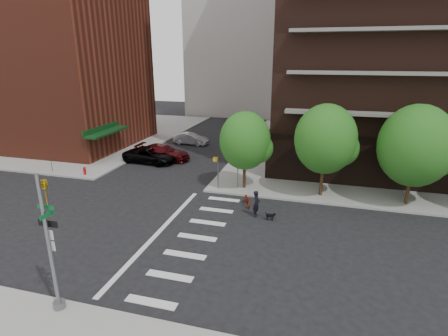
{
  "coord_description": "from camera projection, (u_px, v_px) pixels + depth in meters",
  "views": [
    {
      "loc": [
        9.54,
        -17.48,
        10.37
      ],
      "look_at": [
        3.0,
        6.0,
        2.5
      ],
      "focal_mm": 28.0,
      "sensor_mm": 36.0,
      "label": 1
    }
  ],
  "objects": [
    {
      "name": "parking_meter",
      "position": [
        51.0,
        163.0,
        32.08
      ],
      "size": [
        0.1,
        0.08,
        1.32
      ],
      "color": "black",
      "rests_on": "sidewalk_nw"
    },
    {
      "name": "sidewalk_nw",
      "position": [
        70.0,
        132.0,
        49.42
      ],
      "size": [
        31.0,
        33.0,
        0.15
      ],
      "primitive_type": "cube",
      "color": "gray",
      "rests_on": "ground"
    },
    {
      "name": "parked_car_black",
      "position": [
        150.0,
        155.0,
        35.25
      ],
      "size": [
        3.04,
        5.69,
        1.52
      ],
      "primitive_type": "imported",
      "rotation": [
        0.0,
        0.0,
        1.47
      ],
      "color": "black",
      "rests_on": "ground"
    },
    {
      "name": "tree_a",
      "position": [
        245.0,
        141.0,
        27.18
      ],
      "size": [
        4.0,
        4.0,
        5.9
      ],
      "color": "#301E11",
      "rests_on": "sidewalk_ne"
    },
    {
      "name": "scooter",
      "position": [
        247.0,
        199.0,
        25.24
      ],
      "size": [
        1.2,
        1.8,
        0.9
      ],
      "primitive_type": "imported",
      "rotation": [
        0.0,
        0.0,
        0.39
      ],
      "color": "maroon",
      "rests_on": "ground"
    },
    {
      "name": "ground",
      "position": [
        152.0,
        231.0,
        21.65
      ],
      "size": [
        120.0,
        120.0,
        0.0
      ],
      "primitive_type": "plane",
      "color": "black",
      "rests_on": "ground"
    },
    {
      "name": "sidewalk_ne",
      "position": [
        422.0,
        155.0,
        37.94
      ],
      "size": [
        39.0,
        33.0,
        0.15
      ],
      "primitive_type": "cube",
      "color": "gray",
      "rests_on": "ground"
    },
    {
      "name": "fire_hydrant",
      "position": [
        85.0,
        170.0,
        31.31
      ],
      "size": [
        0.24,
        0.24,
        0.73
      ],
      "color": "#A50C0C",
      "rests_on": "sidewalk_nw"
    },
    {
      "name": "pedestrian_signal",
      "position": [
        222.0,
        168.0,
        27.75
      ],
      "size": [
        2.18,
        0.67,
        2.6
      ],
      "color": "slate",
      "rests_on": "sidewalk_ne"
    },
    {
      "name": "tree_b",
      "position": [
        325.0,
        139.0,
        25.49
      ],
      "size": [
        4.5,
        4.5,
        6.65
      ],
      "color": "#301E11",
      "rests_on": "sidewalk_ne"
    },
    {
      "name": "dog",
      "position": [
        271.0,
        216.0,
        22.96
      ],
      "size": [
        0.6,
        0.17,
        0.52
      ],
      "rotation": [
        0.0,
        0.0,
        -0.01
      ],
      "color": "black",
      "rests_on": "ground"
    },
    {
      "name": "tree_c",
      "position": [
        416.0,
        146.0,
        23.99
      ],
      "size": [
        5.0,
        5.0,
        6.8
      ],
      "color": "#301E11",
      "rests_on": "sidewalk_ne"
    },
    {
      "name": "dog_walker",
      "position": [
        256.0,
        204.0,
        23.36
      ],
      "size": [
        0.67,
        0.45,
        1.83
      ],
      "primitive_type": "imported",
      "rotation": [
        0.0,
        0.0,
        1.59
      ],
      "color": "black",
      "rests_on": "ground"
    },
    {
      "name": "parked_car_maroon",
      "position": [
        163.0,
        152.0,
        36.09
      ],
      "size": [
        2.28,
        5.59,
        1.62
      ],
      "primitive_type": "imported",
      "rotation": [
        0.0,
        0.0,
        1.57
      ],
      "color": "#480B0F",
      "rests_on": "ground"
    },
    {
      "name": "midrise_nw",
      "position": [
        45.0,
        58.0,
        40.64
      ],
      "size": [
        21.4,
        15.5,
        20.0
      ],
      "color": "maroon",
      "rests_on": "sidewalk_nw"
    },
    {
      "name": "parked_car_silver",
      "position": [
        191.0,
        139.0,
        42.52
      ],
      "size": [
        1.79,
        4.37,
        1.41
      ],
      "primitive_type": "imported",
      "rotation": [
        0.0,
        0.0,
        1.5
      ],
      "color": "#A8ACB1",
      "rests_on": "ground"
    },
    {
      "name": "crosswalk",
      "position": [
        185.0,
        236.0,
        21.08
      ],
      "size": [
        3.85,
        13.0,
        0.01
      ],
      "color": "silver",
      "rests_on": "ground"
    },
    {
      "name": "traffic_signal",
      "position": [
        52.0,
        255.0,
        14.07
      ],
      "size": [
        0.9,
        0.75,
        6.0
      ],
      "color": "slate",
      "rests_on": "sidewalk_s"
    }
  ]
}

